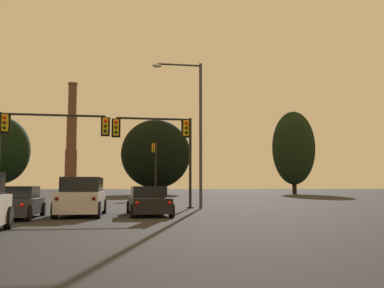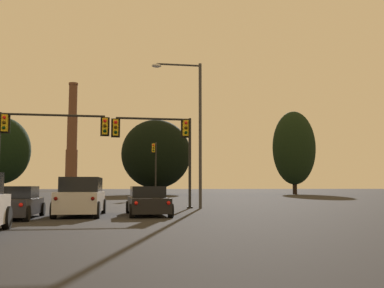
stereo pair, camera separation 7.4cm
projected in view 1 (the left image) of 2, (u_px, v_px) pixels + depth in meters
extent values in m
cube|color=#232328|center=(16.00, 207.00, 19.91)|extent=(1.82, 4.61, 0.70)
cube|color=black|center=(17.00, 192.00, 20.20)|extent=(1.63, 2.21, 0.55)
cylinder|color=black|center=(5.00, 209.00, 21.61)|extent=(0.22, 0.64, 0.64)
cylinder|color=black|center=(43.00, 209.00, 21.90)|extent=(0.22, 0.64, 0.64)
cylinder|color=black|center=(28.00, 214.00, 18.17)|extent=(0.22, 0.64, 0.64)
sphere|color=red|center=(22.00, 205.00, 17.77)|extent=(0.17, 0.17, 0.17)
cube|color=silver|center=(82.00, 202.00, 21.69)|extent=(2.14, 4.89, 0.95)
cube|color=black|center=(83.00, 185.00, 21.88)|extent=(1.91, 2.88, 0.70)
cylinder|color=black|center=(68.00, 206.00, 23.44)|extent=(0.26, 0.77, 0.76)
cylinder|color=black|center=(104.00, 206.00, 23.67)|extent=(0.26, 0.77, 0.76)
cylinder|color=black|center=(55.00, 210.00, 19.64)|extent=(0.26, 0.77, 0.76)
cylinder|color=black|center=(98.00, 210.00, 19.87)|extent=(0.26, 0.77, 0.76)
sphere|color=#500705|center=(57.00, 199.00, 19.22)|extent=(0.17, 0.17, 0.17)
sphere|color=#500705|center=(94.00, 199.00, 19.41)|extent=(0.17, 0.17, 0.17)
cylinder|color=black|center=(8.00, 218.00, 14.90)|extent=(0.24, 0.77, 0.76)
cube|color=black|center=(149.00, 205.00, 22.20)|extent=(1.87, 4.63, 0.70)
cube|color=black|center=(148.00, 192.00, 22.48)|extent=(1.66, 2.23, 0.55)
cylinder|color=black|center=(129.00, 207.00, 23.88)|extent=(0.23, 0.64, 0.64)
cylinder|color=black|center=(162.00, 207.00, 24.20)|extent=(0.23, 0.64, 0.64)
cylinder|color=black|center=(133.00, 211.00, 20.16)|extent=(0.23, 0.64, 0.64)
cylinder|color=black|center=(172.00, 211.00, 20.49)|extent=(0.23, 0.64, 0.64)
sphere|color=red|center=(137.00, 203.00, 19.81)|extent=(0.17, 0.17, 0.17)
sphere|color=red|center=(169.00, 203.00, 20.08)|extent=(0.17, 0.17, 0.17)
cube|color=yellow|center=(5.00, 123.00, 27.77)|extent=(0.34, 0.34, 1.04)
cube|color=black|center=(6.00, 123.00, 27.95)|extent=(0.58, 0.03, 1.25)
sphere|color=red|center=(5.00, 117.00, 27.62)|extent=(0.22, 0.22, 0.22)
sphere|color=#352604|center=(4.00, 123.00, 27.59)|extent=(0.22, 0.22, 0.22)
sphere|color=black|center=(4.00, 128.00, 27.56)|extent=(0.22, 0.22, 0.22)
cylinder|color=black|center=(54.00, 115.00, 28.32)|extent=(6.40, 0.14, 0.14)
sphere|color=black|center=(0.00, 114.00, 27.78)|extent=(0.18, 0.18, 0.18)
cube|color=yellow|center=(105.00, 126.00, 28.80)|extent=(0.34, 0.34, 1.04)
cube|color=black|center=(105.00, 127.00, 28.98)|extent=(0.58, 0.03, 1.25)
sphere|color=red|center=(105.00, 121.00, 28.65)|extent=(0.22, 0.22, 0.22)
sphere|color=#352604|center=(105.00, 126.00, 28.62)|extent=(0.22, 0.22, 0.22)
sphere|color=black|center=(105.00, 131.00, 28.59)|extent=(0.22, 0.22, 0.22)
cylinder|color=black|center=(190.00, 163.00, 29.72)|extent=(0.18, 0.18, 5.97)
cylinder|color=black|center=(190.00, 207.00, 29.44)|extent=(0.40, 0.40, 0.10)
cube|color=yellow|center=(186.00, 128.00, 29.90)|extent=(0.34, 0.34, 1.04)
cube|color=black|center=(186.00, 128.00, 30.07)|extent=(0.58, 0.03, 1.25)
sphere|color=red|center=(186.00, 123.00, 29.74)|extent=(0.22, 0.22, 0.22)
sphere|color=#352604|center=(186.00, 128.00, 29.71)|extent=(0.22, 0.22, 0.22)
sphere|color=black|center=(186.00, 133.00, 29.68)|extent=(0.22, 0.22, 0.22)
cylinder|color=black|center=(154.00, 119.00, 29.58)|extent=(4.89, 0.14, 0.14)
sphere|color=black|center=(190.00, 120.00, 30.00)|extent=(0.18, 0.18, 0.18)
cube|color=yellow|center=(116.00, 128.00, 29.11)|extent=(0.34, 0.34, 1.04)
cube|color=black|center=(116.00, 128.00, 29.29)|extent=(0.58, 0.03, 1.25)
sphere|color=red|center=(116.00, 122.00, 28.95)|extent=(0.22, 0.22, 0.22)
sphere|color=#352604|center=(116.00, 127.00, 28.92)|extent=(0.22, 0.22, 0.22)
sphere|color=black|center=(116.00, 132.00, 28.89)|extent=(0.22, 0.22, 0.22)
cylinder|color=black|center=(156.00, 170.00, 53.46)|extent=(0.18, 0.18, 6.72)
cylinder|color=black|center=(155.00, 198.00, 53.14)|extent=(0.40, 0.40, 0.10)
cube|color=yellow|center=(153.00, 148.00, 53.66)|extent=(0.34, 0.34, 1.04)
cube|color=black|center=(153.00, 148.00, 53.84)|extent=(0.58, 0.03, 1.25)
sphere|color=red|center=(154.00, 145.00, 53.51)|extent=(0.22, 0.22, 0.22)
sphere|color=#352604|center=(154.00, 148.00, 53.48)|extent=(0.22, 0.22, 0.22)
sphere|color=black|center=(153.00, 150.00, 53.45)|extent=(0.22, 0.22, 0.22)
cylinder|color=#38383A|center=(201.00, 135.00, 29.48)|extent=(0.20, 0.20, 9.59)
cylinder|color=#38383A|center=(179.00, 65.00, 29.68)|extent=(2.92, 0.12, 0.12)
sphere|color=#38383A|center=(201.00, 66.00, 29.92)|extent=(0.20, 0.20, 0.20)
ellipsoid|color=silver|center=(157.00, 66.00, 29.42)|extent=(0.64, 0.36, 0.26)
cylinder|color=#523427|center=(70.00, 187.00, 168.12)|extent=(7.07, 7.07, 2.50)
cylinder|color=brown|center=(71.00, 167.00, 168.86)|extent=(4.42, 4.42, 12.86)
cylinder|color=brown|center=(72.00, 133.00, 170.08)|extent=(3.80, 3.80, 12.86)
cylinder|color=brown|center=(72.00, 100.00, 171.31)|extent=(3.18, 3.18, 12.86)
cylinder|color=brown|center=(73.00, 84.00, 171.89)|extent=(3.56, 3.56, 0.70)
cylinder|color=black|center=(156.00, 187.00, 81.43)|extent=(1.26, 1.26, 2.69)
ellipsoid|color=black|center=(156.00, 154.00, 82.01)|extent=(12.65, 11.38, 12.57)
cylinder|color=black|center=(294.00, 185.00, 85.42)|extent=(0.82, 0.82, 3.59)
ellipsoid|color=black|center=(294.00, 148.00, 86.10)|extent=(8.23, 7.41, 14.08)
ellipsoid|color=black|center=(1.00, 150.00, 77.75)|extent=(9.87, 8.89, 11.62)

